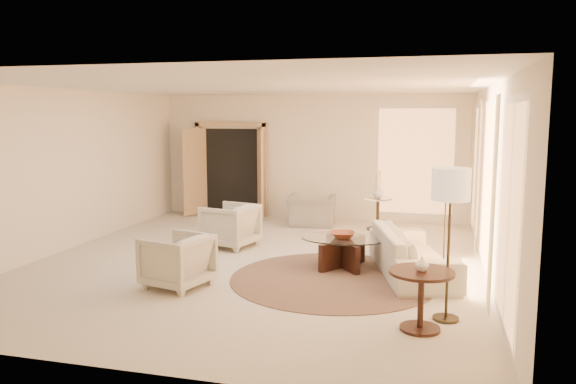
% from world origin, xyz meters
% --- Properties ---
extents(room, '(7.04, 8.04, 2.83)m').
position_xyz_m(room, '(0.00, 0.00, 1.40)').
color(room, beige).
rests_on(room, ground).
extents(windows_right, '(0.10, 6.40, 2.40)m').
position_xyz_m(windows_right, '(3.45, 0.10, 1.35)').
color(windows_right, '#FFAD66').
rests_on(windows_right, room).
extents(window_back_corner, '(1.70, 0.10, 2.40)m').
position_xyz_m(window_back_corner, '(2.30, 3.95, 1.35)').
color(window_back_corner, '#FFAD66').
rests_on(window_back_corner, room).
extents(curtains_right, '(0.06, 5.20, 2.60)m').
position_xyz_m(curtains_right, '(3.40, 1.00, 1.30)').
color(curtains_right, '#CDBE8A').
rests_on(curtains_right, room).
extents(french_doors, '(1.95, 0.66, 2.16)m').
position_xyz_m(french_doors, '(-1.90, 3.82, 1.07)').
color(french_doors, tan).
rests_on(french_doors, room).
extents(area_rug, '(3.01, 3.01, 0.01)m').
position_xyz_m(area_rug, '(1.35, -0.64, 0.01)').
color(area_rug, '#3C281F').
rests_on(area_rug, room).
extents(sofa, '(1.49, 2.45, 0.67)m').
position_xyz_m(sofa, '(2.43, -0.08, 0.33)').
color(sofa, beige).
rests_on(sofa, room).
extents(armchair_left, '(0.95, 0.99, 0.85)m').
position_xyz_m(armchair_left, '(-0.80, 0.88, 0.43)').
color(armchair_left, beige).
rests_on(armchair_left, room).
extents(armchair_right, '(0.92, 0.95, 0.81)m').
position_xyz_m(armchair_right, '(-0.67, -1.53, 0.41)').
color(armchair_right, beige).
rests_on(armchair_right, room).
extents(accent_chair, '(1.06, 0.75, 0.86)m').
position_xyz_m(accent_chair, '(0.21, 3.13, 0.43)').
color(accent_chair, gray).
rests_on(accent_chair, room).
extents(coffee_table, '(1.33, 1.33, 0.47)m').
position_xyz_m(coffee_table, '(1.38, 0.01, 0.30)').
color(coffee_table, black).
rests_on(coffee_table, room).
extents(end_table, '(0.71, 0.71, 0.67)m').
position_xyz_m(end_table, '(2.62, -2.28, 0.46)').
color(end_table, black).
rests_on(end_table, room).
extents(side_table, '(0.57, 0.57, 0.67)m').
position_xyz_m(side_table, '(1.61, 3.05, 0.40)').
color(side_table, '#2E281C').
rests_on(side_table, room).
extents(floor_lamp_near, '(0.35, 0.35, 1.46)m').
position_xyz_m(floor_lamp_near, '(2.90, 0.63, 1.24)').
color(floor_lamp_near, '#2E281C').
rests_on(floor_lamp_near, room).
extents(floor_lamp_far, '(0.43, 0.43, 1.77)m').
position_xyz_m(floor_lamp_far, '(2.90, -1.88, 1.51)').
color(floor_lamp_far, '#2E281C').
rests_on(floor_lamp_far, room).
extents(bowl, '(0.47, 0.47, 0.09)m').
position_xyz_m(bowl, '(1.38, 0.01, 0.52)').
color(bowl, brown).
rests_on(bowl, coffee_table).
extents(end_vase, '(0.19, 0.19, 0.16)m').
position_xyz_m(end_vase, '(2.62, -2.28, 0.75)').
color(end_vase, white).
rests_on(end_vase, end_table).
extents(side_vase, '(0.29, 0.29, 0.24)m').
position_xyz_m(side_vase, '(1.61, 3.05, 0.78)').
color(side_vase, white).
rests_on(side_vase, side_table).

